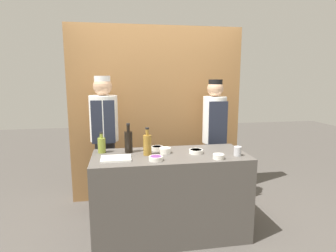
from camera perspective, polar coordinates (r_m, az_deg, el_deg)
ground_plane at (r=3.35m, az=0.43°, el=-20.96°), size 14.00×14.00×0.00m
cabinet_wall at (r=3.99m, az=-2.33°, el=2.46°), size 2.39×0.18×2.40m
counter at (r=3.14m, az=0.44°, el=-13.80°), size 1.63×0.70×0.91m
sauce_bowl_purple at (r=2.76m, az=-2.50°, el=-6.54°), size 0.14×0.14×0.04m
sauce_bowl_yellow at (r=3.14m, az=-2.22°, el=-4.50°), size 0.13×0.13×0.04m
sauce_bowl_orange at (r=3.03m, az=5.71°, el=-5.11°), size 0.15×0.15×0.04m
sauce_bowl_brown at (r=2.86m, az=10.22°, el=-6.06°), size 0.11×0.11×0.05m
sauce_bowl_white at (r=3.02m, az=-0.63°, el=-4.93°), size 0.12×0.12×0.06m
cutting_board at (r=2.85m, az=-10.51°, el=-6.51°), size 0.30×0.22×0.02m
bottle_oil at (r=3.11m, az=-13.33°, el=-3.72°), size 0.08×0.08×0.23m
bottle_vinegar at (r=2.94m, az=-4.22°, el=-3.73°), size 0.09×0.09×0.29m
bottle_soy at (r=3.06m, az=-8.03°, el=-3.06°), size 0.09×0.09×0.32m
cup_steel at (r=3.01m, az=13.96°, el=-4.97°), size 0.08×0.08×0.10m
chef_left at (r=3.58m, az=-12.75°, el=-2.69°), size 0.34×0.34×1.73m
chef_right at (r=3.78m, az=9.32°, el=-2.18°), size 0.31×0.31×1.69m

